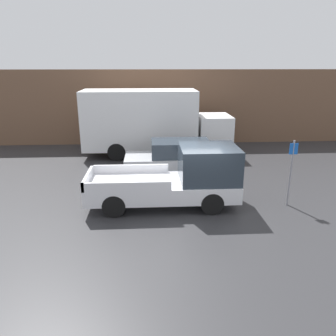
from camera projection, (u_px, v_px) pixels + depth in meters
ground_plane at (190, 208)px, 11.83m from camera, size 60.00×60.00×0.00m
building_wall at (171, 107)px, 20.80m from camera, size 28.00×0.15×4.64m
pickup_truck at (180, 178)px, 11.86m from camera, size 5.40×2.09×2.18m
car at (178, 157)px, 15.26m from camera, size 4.87×1.88×1.59m
delivery_truck at (150, 121)px, 18.20m from camera, size 8.14×2.54×3.61m
parking_sign at (291, 169)px, 11.67m from camera, size 0.30×0.07×2.44m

